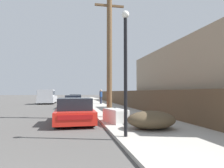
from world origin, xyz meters
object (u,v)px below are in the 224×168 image
Objects in this scene: parked_sports_car_red at (75,112)px; street_lamp at (125,62)px; discarded_fridge at (115,116)px; car_parked_mid at (74,102)px; car_parked_far at (75,99)px; pedestrian at (101,96)px; brush_pile at (151,120)px; pickup_truck at (47,97)px; utility_pole at (109,53)px.

parked_sports_car_red is 4.80m from street_lamp.
discarded_fridge is 0.38× the size of car_parked_mid.
parked_sports_car_red is 0.97× the size of car_parked_far.
car_parked_mid is 8.57m from car_parked_far.
street_lamp reaches higher than parked_sports_car_red.
pedestrian is (3.23, -3.60, 0.45)m from car_parked_far.
car_parked_mid reaches higher than brush_pile.
car_parked_far is 0.98× the size of street_lamp.
discarded_fridge is 0.89× the size of brush_pile.
pickup_truck is 2.95× the size of pedestrian.
car_parked_far is at bearing 82.61° from discarded_fridge.
discarded_fridge is 19.52m from pickup_truck.
street_lamp is (5.18, -21.88, 1.68)m from pickup_truck.
utility_pole is at bearing -86.13° from car_parked_far.
car_parked_mid is at bearing -93.75° from car_parked_far.
car_parked_far is 21.35m from brush_pile.
pedestrian is (1.78, 18.71, -1.58)m from street_lamp.
parked_sports_car_red is 0.94× the size of street_lamp.
discarded_fridge is 4.12m from utility_pole.
parked_sports_car_red is 15.10m from pedestrian.
car_parked_far is (0.21, 8.57, -0.01)m from car_parked_mid.
parked_sports_car_red is at bearing 143.99° from discarded_fridge.
car_parked_mid is at bearing 103.64° from brush_pile.
parked_sports_car_red is at bearing 112.44° from street_lamp.
utility_pole is 1.75× the size of street_lamp.
parked_sports_car_red is 2.25× the size of pedestrian.
car_parked_far is 2.12× the size of brush_pile.
utility_pole is (1.86, -17.05, 3.39)m from car_parked_far.
street_lamp is at bearing -108.62° from discarded_fridge.
utility_pole reaches higher than brush_pile.
parked_sports_car_red is 18.30m from car_parked_far.
utility_pole is (2.07, -8.48, 3.37)m from car_parked_mid.
parked_sports_car_red is 9.73m from car_parked_mid.
pickup_truck is at bearing 107.59° from brush_pile.
pedestrian is (1.37, 13.45, -2.93)m from utility_pole.
street_lamp reaches higher than car_parked_far.
discarded_fridge is at bearing -87.03° from car_parked_far.
street_lamp reaches higher than discarded_fridge.
brush_pile is 1.10× the size of pedestrian.
parked_sports_car_red is (-1.98, 0.85, 0.15)m from discarded_fridge.
pickup_truck reaches higher than car_parked_far.
pickup_truck is at bearing 93.70° from discarded_fridge.
street_lamp reaches higher than car_parked_mid.
car_parked_mid is 8.88m from pickup_truck.
utility_pole reaches higher than car_parked_far.
car_parked_mid is at bearing 103.71° from utility_pole.
street_lamp is at bearing -80.38° from car_parked_mid.
pickup_truck is (-3.73, -0.43, 0.36)m from car_parked_far.
street_lamp reaches higher than brush_pile.
car_parked_far is 0.56× the size of utility_pole.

